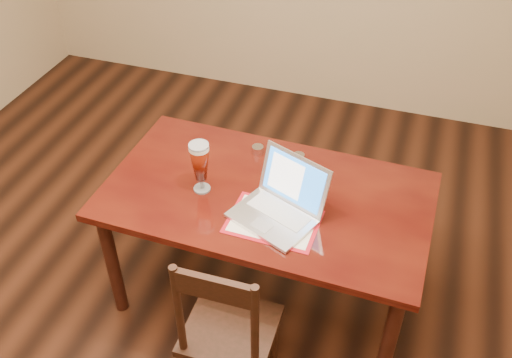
% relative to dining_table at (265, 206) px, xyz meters
% --- Properties ---
extents(ground, '(5.00, 5.00, 0.00)m').
position_rel_dining_table_xyz_m(ground, '(-0.35, -0.39, -0.65)').
color(ground, black).
rests_on(ground, ground).
extents(room_shell, '(4.51, 5.01, 2.71)m').
position_rel_dining_table_xyz_m(room_shell, '(-0.35, -0.39, 1.11)').
color(room_shell, tan).
rests_on(room_shell, ground).
extents(dining_table, '(1.58, 0.91, 1.00)m').
position_rel_dining_table_xyz_m(dining_table, '(0.00, 0.00, 0.00)').
color(dining_table, '#4D140A').
rests_on(dining_table, ground).
extents(dining_chair, '(0.40, 0.38, 0.93)m').
position_rel_dining_table_xyz_m(dining_chair, '(0.02, -0.60, -0.22)').
color(dining_chair, black).
rests_on(dining_chair, ground).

